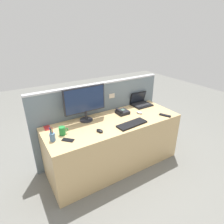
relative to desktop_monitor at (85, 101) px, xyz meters
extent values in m
plane|color=slate|center=(0.32, -0.23, -1.04)|extent=(10.00, 10.00, 0.00)
cube|color=tan|center=(0.32, -0.23, -0.67)|extent=(1.95, 0.72, 0.75)
cube|color=slate|center=(0.32, 0.17, -0.45)|extent=(2.14, 0.06, 1.19)
cube|color=#B7BAC1|center=(0.32, 0.17, 0.16)|extent=(2.14, 0.07, 0.02)
cube|color=beige|center=(0.52, 0.14, -0.06)|extent=(0.10, 0.01, 0.07)
cube|color=#66ADD1|center=(1.10, 0.14, -0.19)|extent=(0.11, 0.01, 0.10)
cube|color=yellow|center=(0.20, 0.14, -0.13)|extent=(0.09, 0.01, 0.08)
cube|color=pink|center=(-0.09, 0.14, 0.02)|extent=(0.07, 0.01, 0.09)
cylinder|color=#232328|center=(0.00, -0.01, -0.28)|extent=(0.18, 0.18, 0.02)
cylinder|color=#232328|center=(0.00, -0.01, -0.21)|extent=(0.04, 0.04, 0.13)
cube|color=#232328|center=(0.00, 0.00, 0.02)|extent=(0.60, 0.03, 0.36)
cube|color=#19284C|center=(0.00, -0.01, 0.02)|extent=(0.57, 0.01, 0.33)
cube|color=black|center=(1.03, 0.02, -0.28)|extent=(0.32, 0.26, 0.02)
cube|color=black|center=(1.03, 0.03, -0.27)|extent=(0.28, 0.19, 0.00)
cube|color=black|center=(1.03, 0.12, -0.18)|extent=(0.32, 0.06, 0.19)
cube|color=black|center=(1.03, 0.11, -0.18)|extent=(0.30, 0.05, 0.17)
cube|color=black|center=(0.57, -0.08, -0.27)|extent=(0.18, 0.17, 0.05)
cube|color=#4C6B5B|center=(0.59, -0.06, -0.24)|extent=(0.05, 0.06, 0.01)
cylinder|color=black|center=(0.51, -0.08, -0.23)|extent=(0.04, 0.15, 0.04)
cube|color=black|center=(0.47, -0.45, -0.28)|extent=(0.45, 0.19, 0.02)
ellipsoid|color=silver|center=(0.79, -0.22, -0.27)|extent=(0.09, 0.11, 0.03)
ellipsoid|color=black|center=(0.01, -0.39, -0.27)|extent=(0.09, 0.11, 0.03)
cylinder|color=#4C7093|center=(-0.55, -0.28, -0.24)|extent=(0.06, 0.06, 0.10)
cylinder|color=#238438|center=(-0.55, -0.29, -0.19)|extent=(0.02, 0.02, 0.12)
cylinder|color=red|center=(-0.54, -0.28, -0.18)|extent=(0.01, 0.02, 0.14)
cylinder|color=black|center=(-0.56, -0.29, -0.18)|extent=(0.01, 0.01, 0.13)
cylinder|color=blue|center=(-0.57, -0.27, -0.18)|extent=(0.01, 0.01, 0.14)
cube|color=black|center=(-0.40, -0.37, -0.28)|extent=(0.14, 0.15, 0.01)
cube|color=#B22323|center=(-0.53, 0.05, -0.28)|extent=(0.08, 0.13, 0.01)
cube|color=black|center=(1.06, -0.49, -0.28)|extent=(0.12, 0.17, 0.02)
cylinder|color=#238438|center=(-0.41, -0.21, -0.24)|extent=(0.08, 0.08, 0.10)
torus|color=#238438|center=(-0.36, -0.21, -0.24)|extent=(0.05, 0.01, 0.05)
camera|label=1|loc=(-0.94, -2.23, 0.93)|focal=30.14mm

